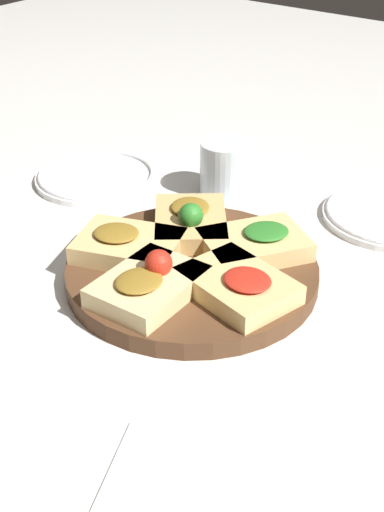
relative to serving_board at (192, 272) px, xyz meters
name	(u,v)px	position (x,y,z in m)	size (l,w,h in m)	color
ground_plane	(192,280)	(0.00, 0.00, -0.01)	(3.00, 3.00, 0.00)	silver
serving_board	(192,272)	(0.00, 0.00, 0.00)	(0.34, 0.34, 0.03)	#51331E
focaccia_slice_0	(255,243)	(0.05, 0.08, 0.03)	(0.16, 0.17, 0.04)	#DBB775
focaccia_slice_1	(191,221)	(-0.06, 0.07, 0.03)	(0.16, 0.17, 0.05)	tan
focaccia_slice_2	(128,245)	(-0.09, -0.03, 0.03)	(0.16, 0.14, 0.04)	#DBB775
focaccia_slice_3	(151,284)	(0.00, -0.09, 0.03)	(0.10, 0.14, 0.05)	#E5C689
focaccia_slice_4	(238,285)	(0.09, -0.02, 0.03)	(0.16, 0.13, 0.04)	#DBB775
plate_left	(96,176)	(-0.32, 0.15, 0.00)	(0.21, 0.21, 0.02)	white
water_glass	(225,169)	(-0.11, 0.24, 0.03)	(0.08, 0.08, 0.09)	silver
napkin_stack	(181,480)	(0.20, -0.28, -0.01)	(0.14, 0.12, 0.00)	white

